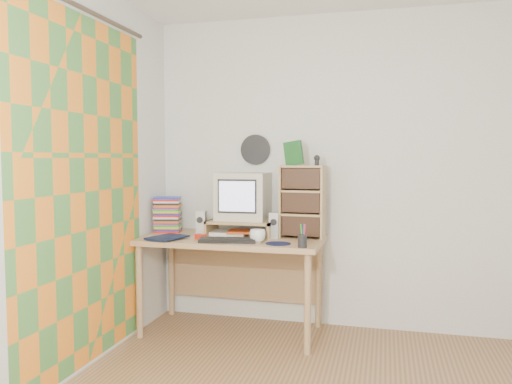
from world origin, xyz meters
The scene contains 20 objects.
back_wall centered at (0.00, 1.75, 1.25)m, with size 3.50×3.50×0.00m, color white.
left_wall centered at (-1.75, 0.00, 1.25)m, with size 3.50×3.50×0.00m, color white.
curtain centered at (-1.71, 0.48, 1.15)m, with size 2.20×2.20×0.00m, color orange.
wall_disc centered at (-0.93, 1.73, 1.43)m, with size 0.25×0.25×0.02m, color black.
desk centered at (-1.03, 1.44, 0.62)m, with size 1.40×0.70×0.75m.
monitor_riser centered at (-0.98, 1.48, 0.84)m, with size 0.52×0.30×0.12m.
crt_monitor centered at (-0.98, 1.53, 1.06)m, with size 0.39×0.39×0.37m, color beige.
speaker_left centered at (-1.29, 1.41, 0.85)m, with size 0.07×0.07×0.20m, color #BCBCC1.
speaker_right centered at (-0.70, 1.42, 0.85)m, with size 0.07×0.07×0.20m, color #BCBCC1.
keyboard centered at (-0.99, 1.16, 0.76)m, with size 0.41×0.14×0.03m, color black.
dvd_stack centered at (-1.62, 1.51, 0.90)m, with size 0.21×0.15×0.29m, color brown, non-canonical shape.
cd_rack centered at (-0.50, 1.51, 1.03)m, with size 0.33×0.18×0.56m, color #AC7C5A.
mug centered at (-0.78, 1.21, 0.80)m, with size 0.12×0.12×0.09m, color white.
diary centered at (-1.57, 1.19, 0.78)m, with size 0.25×0.19×0.05m, color #0E1936.
mousepad centered at (-0.62, 1.18, 0.75)m, with size 0.18×0.18×0.00m, color black.
pen_cup centered at (-0.43, 1.08, 0.81)m, with size 0.06×0.06×0.13m, color black, non-canonical shape.
papers centered at (-1.03, 1.48, 0.77)m, with size 0.28×0.20×0.04m, color white, non-canonical shape.
red_box centered at (-1.23, 1.22, 0.77)m, with size 0.08×0.05×0.04m, color #B62413.
game_box centered at (-0.57, 1.49, 1.40)m, with size 0.14×0.03×0.18m, color #185422.
webcam centered at (-0.39, 1.51, 1.35)m, with size 0.05×0.05×0.08m, color black, non-canonical shape.
Camera 1 is at (0.12, -2.27, 1.37)m, focal length 35.00 mm.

